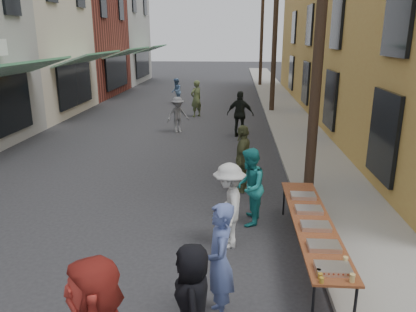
# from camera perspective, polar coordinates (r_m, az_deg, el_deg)

# --- Properties ---
(ground) EXTENTS (120.00, 120.00, 0.00)m
(ground) POSITION_cam_1_polar(r_m,az_deg,el_deg) (8.46, -13.08, -11.99)
(ground) COLOR #28282B
(ground) RESTS_ON ground
(sidewalk) EXTENTS (2.20, 60.00, 0.10)m
(sidewalk) POSITION_cam_1_polar(r_m,az_deg,el_deg) (22.57, 10.69, 6.24)
(sidewalk) COLOR gray
(sidewalk) RESTS_ON ground
(storefront_row) EXTENTS (8.00, 37.00, 9.00)m
(storefront_row) POSITION_cam_1_polar(r_m,az_deg,el_deg) (25.27, -26.30, 15.25)
(storefront_row) COLOR maroon
(storefront_row) RESTS_ON ground
(utility_pole_near) EXTENTS (0.26, 0.26, 9.00)m
(utility_pole_near) POSITION_cam_1_polar(r_m,az_deg,el_deg) (10.27, 15.68, 18.88)
(utility_pole_near) COLOR #2D2116
(utility_pole_near) RESTS_ON ground
(utility_pole_mid) EXTENTS (0.26, 0.26, 9.00)m
(utility_pole_mid) POSITION_cam_1_polar(r_m,az_deg,el_deg) (22.16, 9.44, 17.69)
(utility_pole_mid) COLOR #2D2116
(utility_pole_mid) RESTS_ON ground
(utility_pole_far) EXTENTS (0.26, 0.26, 9.00)m
(utility_pole_far) POSITION_cam_1_polar(r_m,az_deg,el_deg) (34.13, 7.59, 17.29)
(utility_pole_far) COLOR #2D2116
(utility_pole_far) RESTS_ON ground
(serving_table) EXTENTS (0.70, 4.00, 0.75)m
(serving_table) POSITION_cam_1_polar(r_m,az_deg,el_deg) (7.72, 14.45, -9.06)
(serving_table) COLOR maroon
(serving_table) RESTS_ON ground
(catering_tray_sausage) EXTENTS (0.50, 0.33, 0.08)m
(catering_tray_sausage) POSITION_cam_1_polar(r_m,az_deg,el_deg) (6.26, 17.18, -14.90)
(catering_tray_sausage) COLOR maroon
(catering_tray_sausage) RESTS_ON serving_table
(catering_tray_foil_b) EXTENTS (0.50, 0.33, 0.08)m
(catering_tray_foil_b) POSITION_cam_1_polar(r_m,az_deg,el_deg) (6.81, 15.97, -12.08)
(catering_tray_foil_b) COLOR #B2B2B7
(catering_tray_foil_b) RESTS_ON serving_table
(catering_tray_buns) EXTENTS (0.50, 0.33, 0.08)m
(catering_tray_buns) POSITION_cam_1_polar(r_m,az_deg,el_deg) (7.42, 14.90, -9.51)
(catering_tray_buns) COLOR tan
(catering_tray_buns) RESTS_ON serving_table
(catering_tray_foil_d) EXTENTS (0.50, 0.33, 0.08)m
(catering_tray_foil_d) POSITION_cam_1_polar(r_m,az_deg,el_deg) (8.04, 14.00, -7.34)
(catering_tray_foil_d) COLOR #B2B2B7
(catering_tray_foil_d) RESTS_ON serving_table
(catering_tray_buns_end) EXTENTS (0.50, 0.33, 0.08)m
(catering_tray_buns_end) POSITION_cam_1_polar(r_m,az_deg,el_deg) (8.68, 13.24, -5.47)
(catering_tray_buns_end) COLOR tan
(catering_tray_buns_end) RESTS_ON serving_table
(condiment_jar_a) EXTENTS (0.07, 0.07, 0.08)m
(condiment_jar_a) POSITION_cam_1_polar(r_m,az_deg,el_deg) (5.96, 15.68, -16.46)
(condiment_jar_a) COLOR #A57F26
(condiment_jar_a) RESTS_ON serving_table
(condiment_jar_b) EXTENTS (0.07, 0.07, 0.08)m
(condiment_jar_b) POSITION_cam_1_polar(r_m,az_deg,el_deg) (6.05, 15.50, -15.95)
(condiment_jar_b) COLOR #A57F26
(condiment_jar_b) RESTS_ON serving_table
(condiment_jar_c) EXTENTS (0.07, 0.07, 0.08)m
(condiment_jar_c) POSITION_cam_1_polar(r_m,az_deg,el_deg) (6.13, 15.31, -15.45)
(condiment_jar_c) COLOR #A57F26
(condiment_jar_c) RESTS_ON serving_table
(cup_stack) EXTENTS (0.08, 0.08, 0.12)m
(cup_stack) POSITION_cam_1_polar(r_m,az_deg,el_deg) (6.09, 19.63, -15.86)
(cup_stack) COLOR tan
(cup_stack) RESTS_ON serving_table
(guest_front_a) EXTENTS (0.59, 0.82, 1.57)m
(guest_front_a) POSITION_cam_1_polar(r_m,az_deg,el_deg) (5.38, -2.19, -19.86)
(guest_front_a) COLOR black
(guest_front_a) RESTS_ON ground
(guest_front_b) EXTENTS (0.49, 0.69, 1.79)m
(guest_front_b) POSITION_cam_1_polar(r_m,az_deg,el_deg) (5.94, 1.62, -14.73)
(guest_front_b) COLOR #50609B
(guest_front_b) RESTS_ON ground
(guest_front_c) EXTENTS (0.75, 0.91, 1.70)m
(guest_front_c) POSITION_cam_1_polar(r_m,az_deg,el_deg) (8.80, 5.81, -4.36)
(guest_front_c) COLOR teal
(guest_front_c) RESTS_ON ground
(guest_front_d) EXTENTS (0.68, 1.12, 1.69)m
(guest_front_d) POSITION_cam_1_polar(r_m,az_deg,el_deg) (7.85, 2.97, -7.00)
(guest_front_d) COLOR silver
(guest_front_d) RESTS_ON ground
(guest_front_e) EXTENTS (0.66, 1.12, 1.80)m
(guest_front_e) POSITION_cam_1_polar(r_m,az_deg,el_deg) (10.63, 4.93, -0.37)
(guest_front_e) COLOR #4F5531
(guest_front_e) RESTS_ON ground
(passerby_left) EXTENTS (1.13, 1.00, 1.52)m
(passerby_left) POSITION_cam_1_polar(r_m,az_deg,el_deg) (17.33, -4.27, 5.80)
(passerby_left) COLOR slate
(passerby_left) RESTS_ON ground
(passerby_mid) EXTENTS (1.16, 0.67, 1.87)m
(passerby_mid) POSITION_cam_1_polar(r_m,az_deg,el_deg) (16.55, 4.56, 5.89)
(passerby_mid) COLOR black
(passerby_mid) RESTS_ON ground
(passerby_right) EXTENTS (0.78, 0.79, 1.84)m
(passerby_right) POSITION_cam_1_polar(r_m,az_deg,el_deg) (20.73, -1.68, 8.07)
(passerby_right) COLOR #4F5D36
(passerby_right) RESTS_ON ground
(passerby_far) EXTENTS (0.65, 0.80, 1.53)m
(passerby_far) POSITION_cam_1_polar(r_m,az_deg,el_deg) (24.86, -4.49, 9.08)
(passerby_far) COLOR #51739D
(passerby_far) RESTS_ON ground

